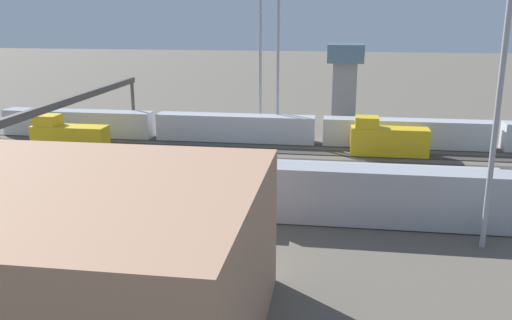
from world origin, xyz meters
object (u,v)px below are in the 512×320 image
Objects in this scene: train_on_track_6 at (115,184)px; light_mast_1 at (506,37)px; signal_gantry at (81,103)px; train_on_track_1 at (387,139)px; train_on_track_0 at (319,130)px; light_mast_0 at (278,2)px; train_on_track_2 at (68,137)px; train_on_track_5 at (377,186)px; control_tower at (345,77)px; light_mast_2 at (260,23)px.

train_on_track_6 is 2.76× the size of light_mast_1.
train_on_track_1 is at bearing -165.01° from signal_gantry.
train_on_track_6 is at bearing 124.28° from signal_gantry.
train_on_track_0 is 18.87m from light_mast_0.
train_on_track_0 is at bearing -163.08° from train_on_track_2.
train_on_track_1 and train_on_track_2 have the same top height.
train_on_track_5 is 43.16m from control_tower.
light_mast_0 is at bearing -65.11° from train_on_track_5.
light_mast_1 is (-14.59, 33.77, 14.60)m from train_on_track_0.
light_mast_0 is at bearing -60.26° from light_mast_1.
signal_gantry is (28.27, 15.00, 5.63)m from train_on_track_0.
control_tower is at bearing -76.08° from train_on_track_1.
train_on_track_5 is at bearing -47.65° from light_mast_1.
train_on_track_6 is at bearing 65.73° from control_tower.
train_on_track_1 is 0.14× the size of train_on_track_5.
light_mast_0 is at bearing -26.91° from train_on_track_1.
train_on_track_5 is 2.73× the size of light_mast_2.
train_on_track_6 is 24.90m from train_on_track_2.
control_tower is at bearing -142.70° from train_on_track_2.
train_on_track_1 is 0.29× the size of signal_gantry.
light_mast_0 reaches higher than light_mast_2.
train_on_track_2 is at bearing 6.80° from train_on_track_1.
train_on_track_5 is 36.71m from signal_gantry.
control_tower is at bearing -101.05° from train_on_track_0.
signal_gantry is (21.97, 17.80, -11.93)m from light_mast_0.
light_mast_1 is 53.39m from control_tower.
light_mast_0 is at bearing 56.75° from control_tower.
train_on_track_5 is 18.82m from light_mast_1.
train_on_track_0 is 7.30× the size of control_tower.
signal_gantry reaches higher than train_on_track_6.
train_on_track_5 is at bearing 118.47° from light_mast_2.
train_on_track_0 is (6.60, -25.00, 0.01)m from train_on_track_5.
light_mast_2 reaches higher than train_on_track_1.
control_tower is at bearing -77.78° from light_mast_1.
light_mast_2 is (18.06, -8.75, 14.59)m from train_on_track_1.
train_on_track_5 is 2.28× the size of light_mast_0.
light_mast_0 is at bearing -140.98° from signal_gantry.
control_tower is (-9.75, -14.87, -11.92)m from light_mast_0.
train_on_track_5 is at bearing 164.00° from signal_gantry.
light_mast_0 is (6.30, -2.80, 17.57)m from train_on_track_0.
signal_gantry reaches higher than train_on_track_1.
control_tower is (-12.44, -13.92, -9.08)m from light_mast_2.
light_mast_2 is 20.76m from control_tower.
light_mast_2 reaches higher than train_on_track_2.
train_on_track_6 is at bearing 74.99° from light_mast_2.
train_on_track_0 is 3.05× the size of light_mast_0.
light_mast_2 reaches higher than train_on_track_0.
light_mast_0 is at bearing -109.70° from train_on_track_6.
signal_gantry is at bearing -16.00° from train_on_track_5.
control_tower is (-36.33, -27.67, 5.51)m from train_on_track_2.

